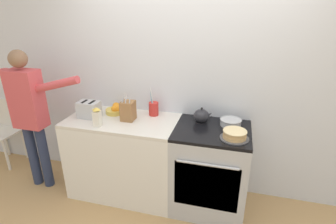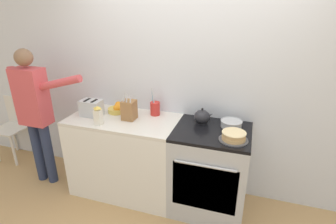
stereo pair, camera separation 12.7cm
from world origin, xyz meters
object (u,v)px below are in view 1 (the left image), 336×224
object	(u,v)px
mixing_bowl	(231,122)
stove_range	(210,169)
fruit_bowl	(116,109)
dining_chair	(7,127)
utensil_crock	(154,108)
person_baker	(30,110)
milk_carton	(97,117)
knife_block	(128,111)
layer_cake	(235,135)
tea_kettle	(202,116)
toaster	(89,110)

from	to	relation	value
mixing_bowl	stove_range	bearing A→B (deg)	-139.43
fruit_bowl	dining_chair	bearing A→B (deg)	177.38
utensil_crock	person_baker	world-z (taller)	person_baker
milk_carton	dining_chair	size ratio (longest dim) A/B	0.23
knife_block	fruit_bowl	world-z (taller)	knife_block
milk_carton	person_baker	xyz separation A→B (m)	(-0.86, 0.06, -0.04)
layer_cake	person_baker	size ratio (longest dim) A/B	0.16
mixing_bowl	milk_carton	distance (m)	1.34
fruit_bowl	dining_chair	distance (m)	1.76
dining_chair	person_baker	bearing A→B (deg)	-57.74
tea_kettle	mixing_bowl	distance (m)	0.30
person_baker	tea_kettle	bearing A→B (deg)	20.27
tea_kettle	person_baker	size ratio (longest dim) A/B	0.12
layer_cake	toaster	xyz separation A→B (m)	(-1.54, 0.11, 0.05)
layer_cake	fruit_bowl	bearing A→B (deg)	167.70
tea_kettle	mixing_bowl	world-z (taller)	tea_kettle
layer_cake	fruit_bowl	world-z (taller)	fruit_bowl
mixing_bowl	utensil_crock	world-z (taller)	utensil_crock
mixing_bowl	knife_block	xyz separation A→B (m)	(-1.05, -0.13, 0.07)
tea_kettle	milk_carton	distance (m)	1.06
tea_kettle	fruit_bowl	bearing A→B (deg)	-179.99
layer_cake	tea_kettle	world-z (taller)	tea_kettle
knife_block	toaster	distance (m)	0.44
stove_range	mixing_bowl	bearing A→B (deg)	40.57
utensil_crock	person_baker	bearing A→B (deg)	-164.79
knife_block	person_baker	bearing A→B (deg)	-171.54
fruit_bowl	milk_carton	distance (m)	0.36
layer_cake	milk_carton	xyz separation A→B (m)	(-1.34, -0.07, 0.06)
utensil_crock	fruit_bowl	world-z (taller)	utensil_crock
tea_kettle	mixing_bowl	bearing A→B (deg)	-0.40
tea_kettle	toaster	distance (m)	1.21
stove_range	dining_chair	bearing A→B (deg)	175.49
utensil_crock	dining_chair	bearing A→B (deg)	179.51
dining_chair	mixing_bowl	bearing A→B (deg)	-34.43
knife_block	mixing_bowl	bearing A→B (deg)	7.22
tea_kettle	utensil_crock	size ratio (longest dim) A/B	0.65
person_baker	toaster	bearing A→B (deg)	21.70
utensil_crock	dining_chair	xyz separation A→B (m)	(-2.13, 0.02, -0.49)
toaster	milk_carton	distance (m)	0.27
stove_range	tea_kettle	world-z (taller)	tea_kettle
layer_cake	utensil_crock	world-z (taller)	utensil_crock
layer_cake	tea_kettle	xyz separation A→B (m)	(-0.34, 0.29, 0.03)
tea_kettle	dining_chair	size ratio (longest dim) A/B	0.23
fruit_bowl	toaster	xyz separation A→B (m)	(-0.23, -0.17, 0.04)
stove_range	utensil_crock	bearing A→B (deg)	163.18
tea_kettle	knife_block	size ratio (longest dim) A/B	0.70
knife_block	dining_chair	distance (m)	1.99
stove_range	mixing_bowl	distance (m)	0.54
stove_range	dining_chair	distance (m)	2.81
tea_kettle	knife_block	bearing A→B (deg)	-169.85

